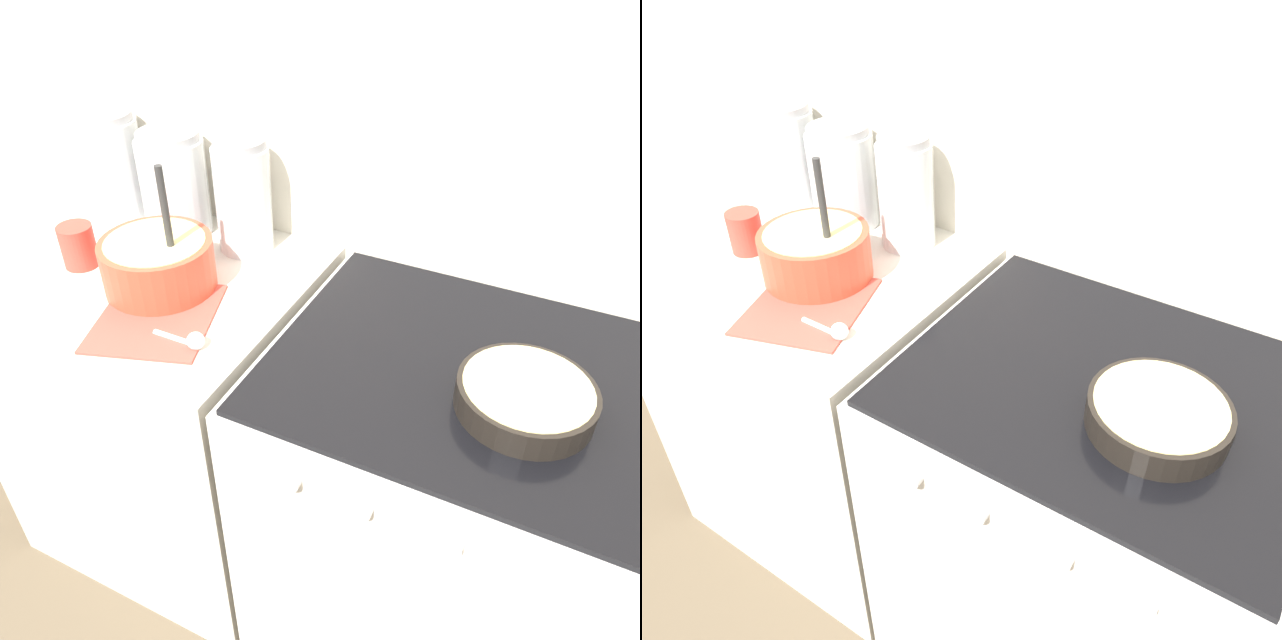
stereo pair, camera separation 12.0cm
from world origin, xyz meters
TOP-DOWN VIEW (x-y plane):
  - wall_back at (0.00, 0.65)m, footprint 4.53×0.05m
  - countertop_cabinet at (-0.36, 0.31)m, footprint 0.73×0.63m
  - stove at (0.39, 0.31)m, footprint 0.75×0.64m
  - mixing_bowl at (-0.29, 0.28)m, footprint 0.24×0.24m
  - baking_pan at (0.51, 0.25)m, footprint 0.24×0.24m
  - storage_jar_left at (-0.61, 0.52)m, footprint 0.17×0.17m
  - storage_jar_middle at (-0.42, 0.52)m, footprint 0.16×0.16m
  - storage_jar_right at (-0.22, 0.52)m, footprint 0.13×0.13m
  - tin_can at (-0.52, 0.28)m, footprint 0.08×0.08m
  - recipe_page at (-0.23, 0.18)m, footprint 0.31×0.33m
  - measuring_spoon at (-0.11, 0.14)m, footprint 0.12×0.04m

SIDE VIEW (x-z plane):
  - stove at x=0.39m, z-range 0.00..0.89m
  - countertop_cabinet at x=-0.36m, z-range 0.00..0.89m
  - recipe_page at x=-0.23m, z-range 0.89..0.89m
  - measuring_spoon at x=-0.11m, z-range 0.89..0.92m
  - baking_pan at x=0.51m, z-range 0.89..0.94m
  - tin_can at x=-0.52m, z-range 0.89..0.99m
  - mixing_bowl at x=-0.29m, z-range 0.81..1.10m
  - storage_jar_middle at x=-0.42m, z-range 0.87..1.13m
  - storage_jar_right at x=-0.22m, z-range 0.87..1.14m
  - storage_jar_left at x=-0.61m, z-range 0.87..1.14m
  - wall_back at x=0.00m, z-range 0.00..2.40m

